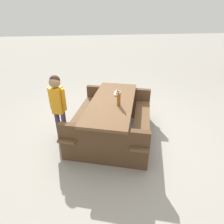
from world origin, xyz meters
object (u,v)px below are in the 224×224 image
object	(u,v)px
soda_bottle	(119,99)
hotdog_tray	(117,93)
picnic_table	(112,116)
child_in_coat	(57,100)

from	to	relation	value
soda_bottle	hotdog_tray	bearing A→B (deg)	-5.62
picnic_table	child_in_coat	bearing A→B (deg)	87.11
picnic_table	hotdog_tray	bearing A→B (deg)	-26.06
picnic_table	soda_bottle	distance (m)	0.48
picnic_table	hotdog_tray	distance (m)	0.46
picnic_table	soda_bottle	bearing A→B (deg)	-153.26
picnic_table	child_in_coat	distance (m)	1.02
soda_bottle	picnic_table	bearing A→B (deg)	26.74
soda_bottle	child_in_coat	world-z (taller)	child_in_coat
picnic_table	hotdog_tray	size ratio (longest dim) A/B	10.70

